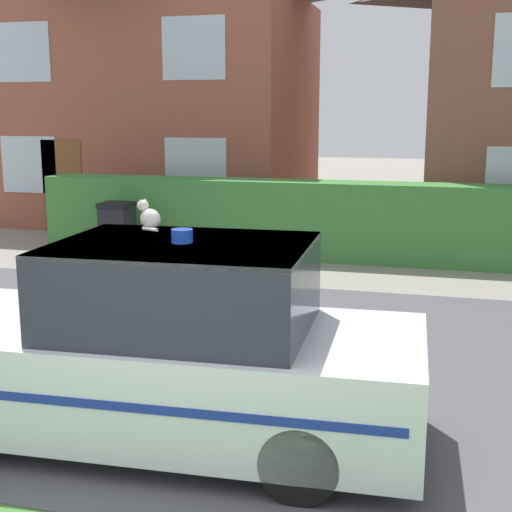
% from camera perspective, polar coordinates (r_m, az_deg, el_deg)
% --- Properties ---
extents(road_strip, '(28.00, 6.75, 0.01)m').
position_cam_1_polar(road_strip, '(8.01, 1.60, -8.38)').
color(road_strip, '#4C4C51').
rests_on(road_strip, ground).
extents(garden_hedge, '(10.94, 0.83, 1.46)m').
position_cam_1_polar(garden_hedge, '(13.40, 4.99, 2.86)').
color(garden_hedge, '#3D7F38').
rests_on(garden_hedge, ground).
extents(police_car, '(4.56, 1.93, 1.80)m').
position_cam_1_polar(police_car, '(6.03, -7.75, -7.49)').
color(police_car, black).
rests_on(police_car, road_strip).
extents(cat, '(0.23, 0.23, 0.24)m').
position_cam_1_polar(cat, '(5.74, -8.59, 3.13)').
color(cat, silver).
rests_on(cat, police_car).
extents(house_left, '(7.79, 5.91, 7.97)m').
position_cam_1_polar(house_left, '(18.94, -8.00, 15.44)').
color(house_left, '#93513D').
rests_on(house_left, ground).
extents(wheelie_bin, '(0.56, 0.58, 1.07)m').
position_cam_1_polar(wheelie_bin, '(13.65, -11.02, 2.04)').
color(wheelie_bin, black).
rests_on(wheelie_bin, ground).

